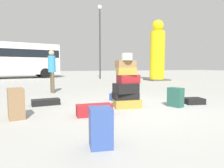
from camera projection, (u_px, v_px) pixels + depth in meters
The scene contains 13 objects.
ground_plane at pixel (139, 108), 5.06m from camera, with size 80.00×80.00×0.00m, color #9E9E99.
suitcase_tower at pixel (126, 86), 5.17m from camera, with size 0.76×0.56×1.44m.
suitcase_navy_left_side at pixel (122, 96), 6.37m from camera, with size 0.78×0.29×0.22m, color #334F99.
suitcase_black_right_side at pixel (193, 101), 5.70m from camera, with size 0.55×0.42×0.17m, color black.
suitcase_teal_foreground_near at pixel (176, 97), 5.28m from camera, with size 0.25×0.39×0.52m, color #26594C.
suitcase_brown_foreground_far at pixel (16, 103), 4.08m from camera, with size 0.30×0.42×0.64m, color olive.
suitcase_maroon_upright_blue at pixel (94, 110), 4.34m from camera, with size 0.79×0.33×0.25m, color maroon.
suitcase_navy_behind_tower at pixel (101, 127), 2.65m from camera, with size 0.30×0.34×0.54m, color #334F99.
suitcase_black_white_trunk at pixel (46, 102), 5.52m from camera, with size 0.76×0.36×0.17m, color black.
person_bearded_onlooker at pixel (52, 68), 7.94m from camera, with size 0.30×0.34×1.75m.
yellow_dummy_statue at pixel (157, 54), 14.92m from camera, with size 1.57×1.57×4.61m.
parked_bus at pixel (12, 58), 17.50m from camera, with size 8.42×4.30×3.15m.
lamp_post at pixel (100, 31), 16.44m from camera, with size 0.36×0.36×6.22m.
Camera 1 is at (-2.31, -4.47, 1.11)m, focal length 31.03 mm.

